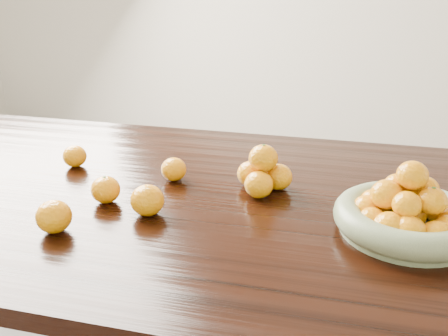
% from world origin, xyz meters
% --- Properties ---
extents(dining_table, '(2.00, 1.00, 0.75)m').
position_xyz_m(dining_table, '(0.00, 0.00, 0.66)').
color(dining_table, black).
rests_on(dining_table, ground).
extents(fruit_bowl, '(0.30, 0.30, 0.15)m').
position_xyz_m(fruit_bowl, '(0.44, -0.08, 0.79)').
color(fruit_bowl, gray).
rests_on(fruit_bowl, dining_table).
extents(orange_pyramid, '(0.14, 0.13, 0.12)m').
position_xyz_m(orange_pyramid, '(0.12, 0.06, 0.80)').
color(orange_pyramid, orange).
rests_on(orange_pyramid, dining_table).
extents(loose_orange_0, '(0.07, 0.07, 0.06)m').
position_xyz_m(loose_orange_0, '(-0.22, -0.10, 0.78)').
color(loose_orange_0, orange).
rests_on(loose_orange_0, dining_table).
extents(loose_orange_1, '(0.07, 0.07, 0.07)m').
position_xyz_m(loose_orange_1, '(-0.25, -0.25, 0.78)').
color(loose_orange_1, orange).
rests_on(loose_orange_1, dining_table).
extents(loose_orange_2, '(0.07, 0.07, 0.07)m').
position_xyz_m(loose_orange_2, '(-0.10, -0.14, 0.78)').
color(loose_orange_2, orange).
rests_on(loose_orange_2, dining_table).
extents(loose_orange_3, '(0.06, 0.06, 0.06)m').
position_xyz_m(loose_orange_3, '(-0.40, 0.09, 0.78)').
color(loose_orange_3, orange).
rests_on(loose_orange_3, dining_table).
extents(loose_orange_4, '(0.06, 0.06, 0.06)m').
position_xyz_m(loose_orange_4, '(-0.11, 0.06, 0.78)').
color(loose_orange_4, orange).
rests_on(loose_orange_4, dining_table).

